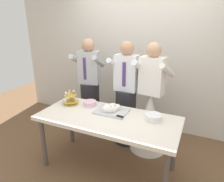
{
  "coord_description": "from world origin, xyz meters",
  "views": [
    {
      "loc": [
        1.02,
        -2.1,
        1.95
      ],
      "look_at": [
        -0.01,
        0.15,
        1.07
      ],
      "focal_mm": 32.77,
      "sensor_mm": 36.0,
      "label": 1
    }
  ],
  "objects_px": {
    "dessert_table": "(108,122)",
    "main_cake_tray": "(111,109)",
    "plate_stack": "(153,117)",
    "person_groom": "(126,100)",
    "person_guest": "(90,93)",
    "cupcake_stand": "(71,98)",
    "person_bride": "(149,115)",
    "round_cake": "(90,104)"
  },
  "relations": [
    {
      "from": "dessert_table",
      "to": "main_cake_tray",
      "type": "xyz_separation_m",
      "value": [
        -0.02,
        0.14,
        0.12
      ]
    },
    {
      "from": "dessert_table",
      "to": "plate_stack",
      "type": "relative_size",
      "value": 8.54
    },
    {
      "from": "person_groom",
      "to": "person_guest",
      "type": "distance_m",
      "value": 0.69
    },
    {
      "from": "dessert_table",
      "to": "cupcake_stand",
      "type": "height_order",
      "value": "cupcake_stand"
    },
    {
      "from": "plate_stack",
      "to": "person_guest",
      "type": "height_order",
      "value": "person_guest"
    },
    {
      "from": "plate_stack",
      "to": "dessert_table",
      "type": "bearing_deg",
      "value": -163.67
    },
    {
      "from": "cupcake_stand",
      "to": "person_bride",
      "type": "xyz_separation_m",
      "value": [
        1.05,
        0.52,
        -0.28
      ]
    },
    {
      "from": "person_bride",
      "to": "person_groom",
      "type": "bearing_deg",
      "value": 178.4
    },
    {
      "from": "person_groom",
      "to": "person_bride",
      "type": "xyz_separation_m",
      "value": [
        0.39,
        -0.01,
        -0.16
      ]
    },
    {
      "from": "dessert_table",
      "to": "plate_stack",
      "type": "distance_m",
      "value": 0.58
    },
    {
      "from": "person_groom",
      "to": "dessert_table",
      "type": "bearing_deg",
      "value": -88.86
    },
    {
      "from": "dessert_table",
      "to": "cupcake_stand",
      "type": "relative_size",
      "value": 7.83
    },
    {
      "from": "cupcake_stand",
      "to": "person_bride",
      "type": "height_order",
      "value": "person_bride"
    },
    {
      "from": "plate_stack",
      "to": "person_bride",
      "type": "xyz_separation_m",
      "value": [
        -0.17,
        0.51,
        -0.23
      ]
    },
    {
      "from": "dessert_table",
      "to": "person_bride",
      "type": "relative_size",
      "value": 1.08
    },
    {
      "from": "round_cake",
      "to": "person_guest",
      "type": "bearing_deg",
      "value": 120.49
    },
    {
      "from": "person_guest",
      "to": "main_cake_tray",
      "type": "bearing_deg",
      "value": -41.69
    },
    {
      "from": "dessert_table",
      "to": "person_guest",
      "type": "xyz_separation_m",
      "value": [
        -0.7,
        0.75,
        0.05
      ]
    },
    {
      "from": "main_cake_tray",
      "to": "person_guest",
      "type": "bearing_deg",
      "value": 138.31
    },
    {
      "from": "plate_stack",
      "to": "person_bride",
      "type": "distance_m",
      "value": 0.58
    },
    {
      "from": "plate_stack",
      "to": "person_bride",
      "type": "height_order",
      "value": "person_bride"
    },
    {
      "from": "main_cake_tray",
      "to": "cupcake_stand",
      "type": "bearing_deg",
      "value": 179.21
    },
    {
      "from": "round_cake",
      "to": "person_groom",
      "type": "height_order",
      "value": "person_groom"
    },
    {
      "from": "round_cake",
      "to": "person_groom",
      "type": "relative_size",
      "value": 0.14
    },
    {
      "from": "dessert_table",
      "to": "round_cake",
      "type": "distance_m",
      "value": 0.45
    },
    {
      "from": "plate_stack",
      "to": "round_cake",
      "type": "xyz_separation_m",
      "value": [
        -0.93,
        0.05,
        -0.01
      ]
    },
    {
      "from": "main_cake_tray",
      "to": "person_bride",
      "type": "xyz_separation_m",
      "value": [
        0.4,
        0.52,
        -0.24
      ]
    },
    {
      "from": "cupcake_stand",
      "to": "person_groom",
      "type": "relative_size",
      "value": 0.14
    },
    {
      "from": "plate_stack",
      "to": "person_groom",
      "type": "height_order",
      "value": "person_groom"
    },
    {
      "from": "person_groom",
      "to": "cupcake_stand",
      "type": "bearing_deg",
      "value": -141.23
    },
    {
      "from": "dessert_table",
      "to": "person_groom",
      "type": "xyz_separation_m",
      "value": [
        -0.01,
        0.68,
        0.05
      ]
    },
    {
      "from": "cupcake_stand",
      "to": "person_bride",
      "type": "relative_size",
      "value": 0.14
    },
    {
      "from": "dessert_table",
      "to": "round_cake",
      "type": "height_order",
      "value": "round_cake"
    },
    {
      "from": "cupcake_stand",
      "to": "person_groom",
      "type": "bearing_deg",
      "value": 38.77
    },
    {
      "from": "plate_stack",
      "to": "person_groom",
      "type": "relative_size",
      "value": 0.13
    },
    {
      "from": "plate_stack",
      "to": "person_bride",
      "type": "relative_size",
      "value": 0.13
    },
    {
      "from": "cupcake_stand",
      "to": "person_guest",
      "type": "distance_m",
      "value": 0.61
    },
    {
      "from": "round_cake",
      "to": "person_guest",
      "type": "xyz_separation_m",
      "value": [
        -0.32,
        0.54,
        -0.06
      ]
    },
    {
      "from": "dessert_table",
      "to": "person_bride",
      "type": "bearing_deg",
      "value": 60.61
    },
    {
      "from": "cupcake_stand",
      "to": "person_guest",
      "type": "height_order",
      "value": "person_guest"
    },
    {
      "from": "dessert_table",
      "to": "person_bride",
      "type": "xyz_separation_m",
      "value": [
        0.38,
        0.67,
        -0.12
      ]
    },
    {
      "from": "main_cake_tray",
      "to": "person_groom",
      "type": "distance_m",
      "value": 0.54
    }
  ]
}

